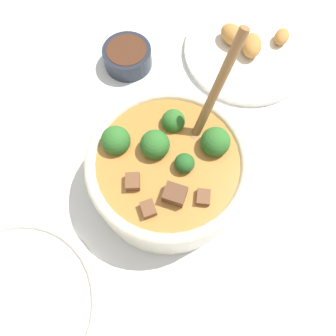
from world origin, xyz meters
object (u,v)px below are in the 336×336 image
(empty_plate, at_px, (11,310))
(condiment_bowl, at_px, (127,56))
(stew_bowl, at_px, (168,169))
(food_plate, at_px, (248,49))

(empty_plate, bearing_deg, condiment_bowl, -178.49)
(stew_bowl, relative_size, empty_plate, 0.93)
(stew_bowl, xyz_separation_m, condiment_bowl, (-0.19, -0.15, -0.03))
(empty_plate, height_order, food_plate, food_plate)
(condiment_bowl, xyz_separation_m, food_plate, (-0.10, 0.20, -0.01))
(condiment_bowl, relative_size, empty_plate, 0.35)
(stew_bowl, bearing_deg, empty_plate, -28.73)
(condiment_bowl, bearing_deg, stew_bowl, 37.32)
(condiment_bowl, distance_m, empty_plate, 0.44)
(stew_bowl, relative_size, condiment_bowl, 2.69)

